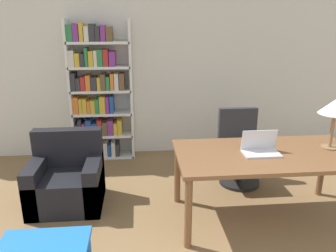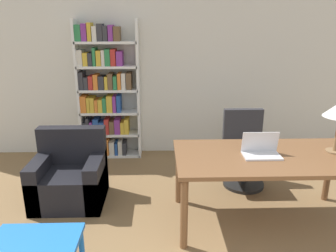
% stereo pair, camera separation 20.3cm
% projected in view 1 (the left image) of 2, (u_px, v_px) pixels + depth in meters
% --- Properties ---
extents(wall_back, '(8.00, 0.06, 2.70)m').
position_uv_depth(wall_back, '(171.00, 67.00, 5.00)').
color(wall_back, silver).
rests_on(wall_back, ground_plane).
extents(desk, '(1.86, 0.94, 0.75)m').
position_uv_depth(desk, '(267.00, 160.00, 3.34)').
color(desk, brown).
rests_on(desk, ground_plane).
extents(laptop, '(0.36, 0.22, 0.23)m').
position_uv_depth(laptop, '(260.00, 148.00, 3.29)').
color(laptop, silver).
rests_on(laptop, desk).
extents(table_lamp, '(0.33, 0.33, 0.53)m').
position_uv_depth(table_lamp, '(336.00, 108.00, 3.31)').
color(table_lamp, olive).
rests_on(table_lamp, desk).
extents(office_chair, '(0.53, 0.53, 0.96)m').
position_uv_depth(office_chair, '(239.00, 150.00, 4.24)').
color(office_chair, black).
rests_on(office_chair, ground_plane).
extents(armchair, '(0.79, 0.68, 0.83)m').
position_uv_depth(armchair, '(67.00, 181.00, 3.73)').
color(armchair, black).
rests_on(armchair, ground_plane).
extents(bookshelf, '(0.91, 0.28, 2.06)m').
position_uv_depth(bookshelf, '(98.00, 95.00, 4.83)').
color(bookshelf, white).
rests_on(bookshelf, ground_plane).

